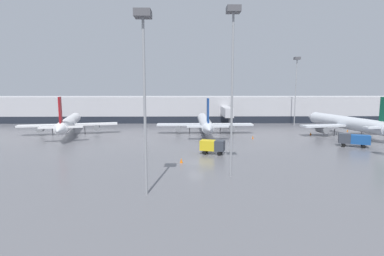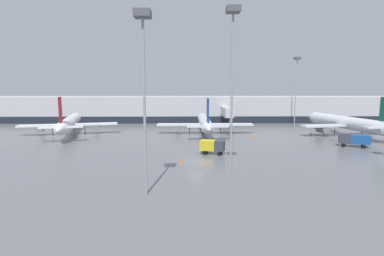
{
  "view_description": "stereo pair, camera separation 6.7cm",
  "coord_description": "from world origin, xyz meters",
  "px_view_note": "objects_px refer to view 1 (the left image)",
  "views": [
    {
      "loc": [
        -1.41,
        -48.27,
        12.21
      ],
      "look_at": [
        -0.23,
        19.91,
        3.0
      ],
      "focal_mm": 28.0,
      "sensor_mm": 36.0,
      "label": 1
    },
    {
      "loc": [
        -1.34,
        -48.27,
        12.21
      ],
      "look_at": [
        -0.23,
        19.91,
        3.0
      ],
      "focal_mm": 28.0,
      "sensor_mm": 36.0,
      "label": 2
    }
  ],
  "objects_px": {
    "service_truck_0": "(212,146)",
    "parked_jet_0": "(205,123)",
    "parked_jet_1": "(347,123)",
    "apron_light_mast_5": "(144,53)",
    "apron_light_mast_6": "(296,73)",
    "service_truck_1": "(354,139)",
    "traffic_cone_0": "(347,131)",
    "parked_jet_2": "(69,123)",
    "traffic_cone_3": "(253,137)",
    "traffic_cone_2": "(181,160)",
    "apron_light_mast_0": "(233,48)",
    "traffic_cone_1": "(311,134)"
  },
  "relations": [
    {
      "from": "parked_jet_2",
      "to": "service_truck_0",
      "type": "bearing_deg",
      "value": -137.52
    },
    {
      "from": "parked_jet_0",
      "to": "parked_jet_1",
      "type": "height_order",
      "value": "parked_jet_1"
    },
    {
      "from": "parked_jet_0",
      "to": "traffic_cone_0",
      "type": "bearing_deg",
      "value": -85.55
    },
    {
      "from": "parked_jet_1",
      "to": "apron_light_mast_5",
      "type": "height_order",
      "value": "apron_light_mast_5"
    },
    {
      "from": "parked_jet_1",
      "to": "traffic_cone_0",
      "type": "bearing_deg",
      "value": -39.75
    },
    {
      "from": "service_truck_1",
      "to": "apron_light_mast_0",
      "type": "distance_m",
      "value": 38.41
    },
    {
      "from": "apron_light_mast_5",
      "to": "service_truck_1",
      "type": "bearing_deg",
      "value": 34.72
    },
    {
      "from": "service_truck_0",
      "to": "traffic_cone_0",
      "type": "bearing_deg",
      "value": 52.88
    },
    {
      "from": "parked_jet_1",
      "to": "traffic_cone_3",
      "type": "distance_m",
      "value": 26.16
    },
    {
      "from": "parked_jet_0",
      "to": "traffic_cone_0",
      "type": "xyz_separation_m",
      "value": [
        40.27,
        3.27,
        -2.66
      ]
    },
    {
      "from": "traffic_cone_1",
      "to": "apron_light_mast_6",
      "type": "xyz_separation_m",
      "value": [
        2.91,
        20.21,
        16.48
      ]
    },
    {
      "from": "traffic_cone_3",
      "to": "apron_light_mast_5",
      "type": "distance_m",
      "value": 45.44
    },
    {
      "from": "apron_light_mast_5",
      "to": "traffic_cone_1",
      "type": "bearing_deg",
      "value": 49.41
    },
    {
      "from": "parked_jet_1",
      "to": "service_truck_1",
      "type": "distance_m",
      "value": 16.79
    },
    {
      "from": "traffic_cone_0",
      "to": "apron_light_mast_6",
      "type": "height_order",
      "value": "apron_light_mast_6"
    },
    {
      "from": "traffic_cone_1",
      "to": "traffic_cone_3",
      "type": "height_order",
      "value": "traffic_cone_3"
    },
    {
      "from": "apron_light_mast_0",
      "to": "apron_light_mast_6",
      "type": "xyz_separation_m",
      "value": [
        29.06,
        56.27,
        -0.51
      ]
    },
    {
      "from": "service_truck_1",
      "to": "service_truck_0",
      "type": "bearing_deg",
      "value": 35.21
    },
    {
      "from": "parked_jet_1",
      "to": "traffic_cone_1",
      "type": "relative_size",
      "value": 47.98
    },
    {
      "from": "service_truck_0",
      "to": "parked_jet_0",
      "type": "bearing_deg",
      "value": 107.86
    },
    {
      "from": "traffic_cone_1",
      "to": "traffic_cone_0",
      "type": "bearing_deg",
      "value": 24.77
    },
    {
      "from": "parked_jet_0",
      "to": "parked_jet_2",
      "type": "xyz_separation_m",
      "value": [
        -35.71,
        -0.8,
        0.14
      ]
    },
    {
      "from": "traffic_cone_2",
      "to": "apron_light_mast_6",
      "type": "distance_m",
      "value": 62.83
    },
    {
      "from": "service_truck_1",
      "to": "apron_light_mast_0",
      "type": "relative_size",
      "value": 0.27
    },
    {
      "from": "parked_jet_0",
      "to": "traffic_cone_2",
      "type": "bearing_deg",
      "value": 169.39
    },
    {
      "from": "parked_jet_1",
      "to": "parked_jet_2",
      "type": "distance_m",
      "value": 72.32
    },
    {
      "from": "service_truck_0",
      "to": "apron_light_mast_6",
      "type": "height_order",
      "value": "apron_light_mast_6"
    },
    {
      "from": "parked_jet_0",
      "to": "apron_light_mast_0",
      "type": "distance_m",
      "value": 41.35
    },
    {
      "from": "parked_jet_2",
      "to": "traffic_cone_2",
      "type": "bearing_deg",
      "value": -148.98
    },
    {
      "from": "parked_jet_1",
      "to": "service_truck_0",
      "type": "xyz_separation_m",
      "value": [
        -36.68,
        -21.62,
        -1.58
      ]
    },
    {
      "from": "parked_jet_2",
      "to": "traffic_cone_1",
      "type": "relative_size",
      "value": 46.66
    },
    {
      "from": "parked_jet_1",
      "to": "apron_light_mast_5",
      "type": "relative_size",
      "value": 1.72
    },
    {
      "from": "service_truck_1",
      "to": "traffic_cone_0",
      "type": "xyz_separation_m",
      "value": [
        10.42,
        21.74,
        -1.35
      ]
    },
    {
      "from": "traffic_cone_3",
      "to": "traffic_cone_1",
      "type": "bearing_deg",
      "value": 18.96
    },
    {
      "from": "service_truck_0",
      "to": "traffic_cone_1",
      "type": "relative_size",
      "value": 6.54
    },
    {
      "from": "traffic_cone_2",
      "to": "traffic_cone_1",
      "type": "bearing_deg",
      "value": 40.73
    },
    {
      "from": "traffic_cone_0",
      "to": "traffic_cone_2",
      "type": "distance_m",
      "value": 57.5
    },
    {
      "from": "traffic_cone_2",
      "to": "apron_light_mast_0",
      "type": "height_order",
      "value": "apron_light_mast_0"
    },
    {
      "from": "apron_light_mast_5",
      "to": "apron_light_mast_6",
      "type": "distance_m",
      "value": 74.75
    },
    {
      "from": "apron_light_mast_5",
      "to": "apron_light_mast_6",
      "type": "bearing_deg",
      "value": 57.82
    },
    {
      "from": "parked_jet_2",
      "to": "traffic_cone_1",
      "type": "height_order",
      "value": "parked_jet_2"
    },
    {
      "from": "parked_jet_2",
      "to": "parked_jet_1",
      "type": "bearing_deg",
      "value": -105.43
    },
    {
      "from": "parked_jet_0",
      "to": "service_truck_1",
      "type": "distance_m",
      "value": 35.13
    },
    {
      "from": "apron_light_mast_0",
      "to": "traffic_cone_2",
      "type": "bearing_deg",
      "value": 132.95
    },
    {
      "from": "traffic_cone_0",
      "to": "apron_light_mast_5",
      "type": "xyz_separation_m",
      "value": [
        -49.76,
        -48.99,
        15.61
      ]
    },
    {
      "from": "parked_jet_0",
      "to": "service_truck_0",
      "type": "relative_size",
      "value": 6.55
    },
    {
      "from": "traffic_cone_2",
      "to": "parked_jet_0",
      "type": "bearing_deg",
      "value": 79.58
    },
    {
      "from": "parked_jet_1",
      "to": "traffic_cone_2",
      "type": "height_order",
      "value": "parked_jet_1"
    },
    {
      "from": "traffic_cone_3",
      "to": "apron_light_mast_6",
      "type": "height_order",
      "value": "apron_light_mast_6"
    },
    {
      "from": "parked_jet_0",
      "to": "traffic_cone_3",
      "type": "xyz_separation_m",
      "value": [
        11.07,
        -8.28,
        -2.55
      ]
    }
  ]
}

